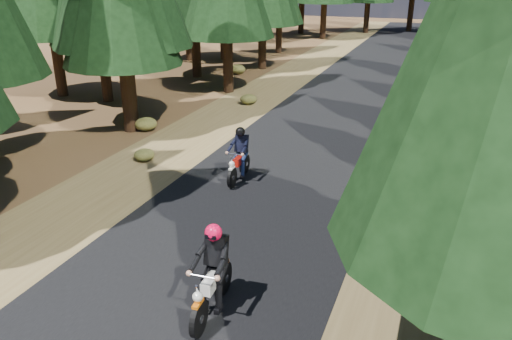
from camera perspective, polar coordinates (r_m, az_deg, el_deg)
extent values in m
plane|color=#4E341C|center=(12.62, -2.47, -7.04)|extent=(120.00, 120.00, 0.00)
cube|color=black|center=(16.88, 4.28, 0.73)|extent=(6.00, 100.00, 0.01)
cube|color=brown|center=(18.63, -9.37, 2.56)|extent=(3.20, 100.00, 0.01)
cube|color=brown|center=(16.28, 19.95, -1.45)|extent=(3.20, 100.00, 0.01)
cylinder|color=black|center=(20.34, -14.79, 11.57)|extent=(0.51, 0.51, 5.34)
cylinder|color=black|center=(15.15, 26.45, 4.92)|extent=(0.48, 0.48, 4.52)
cylinder|color=black|center=(21.15, -14.70, 13.45)|extent=(0.56, 0.56, 6.43)
cylinder|color=black|center=(25.59, -17.19, 13.61)|extent=(0.52, 0.52, 5.56)
cylinder|color=black|center=(26.51, -3.28, 14.95)|extent=(0.53, 0.53, 5.72)
cylinder|color=black|center=(24.59, 27.17, 10.63)|extent=(0.48, 0.48, 4.51)
cylinder|color=black|center=(30.60, -7.00, 16.39)|extent=(0.55, 0.55, 6.37)
cylinder|color=black|center=(33.07, 0.73, 16.32)|extent=(0.53, 0.53, 5.64)
cylinder|color=black|center=(30.09, 26.47, 13.72)|extent=(0.53, 0.53, 5.83)
cylinder|color=black|center=(36.82, -3.76, 16.72)|extent=(0.52, 0.52, 5.45)
cylinder|color=black|center=(39.78, 2.66, 16.40)|extent=(0.48, 0.48, 4.42)
cylinder|color=black|center=(45.98, 0.34, 17.39)|extent=(0.49, 0.49, 4.75)
cylinder|color=black|center=(27.46, -22.04, 13.98)|extent=(0.54, 0.54, 6.00)
cylinder|color=black|center=(36.64, -7.80, 17.30)|extent=(0.56, 0.56, 6.40)
cylinder|color=black|center=(48.54, 7.80, 18.42)|extent=(0.56, 0.56, 6.40)
cylinder|color=black|center=(47.25, 25.20, 16.30)|extent=(0.54, 0.54, 6.00)
cylinder|color=black|center=(53.84, 12.66, 18.24)|extent=(0.54, 0.54, 6.00)
cylinder|color=black|center=(53.16, 21.61, 17.47)|extent=(0.56, 0.56, 6.40)
cylinder|color=black|center=(49.39, 0.36, 18.21)|extent=(0.52, 0.52, 5.60)
ellipsoid|color=#474C1E|center=(26.66, 24.74, 7.40)|extent=(0.97, 0.97, 0.58)
ellipsoid|color=#474C1E|center=(17.48, -12.65, 1.70)|extent=(0.69, 0.69, 0.42)
ellipsoid|color=#474C1E|center=(31.68, 24.25, 9.41)|extent=(0.75, 0.75, 0.45)
ellipsoid|color=#474C1E|center=(16.22, 24.08, -1.20)|extent=(0.85, 0.85, 0.51)
ellipsoid|color=#474C1E|center=(31.62, -2.15, 11.44)|extent=(1.01, 1.01, 0.60)
ellipsoid|color=#474C1E|center=(20.79, -12.49, 5.16)|extent=(0.89, 0.89, 0.53)
ellipsoid|color=#474C1E|center=(12.47, 19.71, -7.24)|extent=(1.01, 1.01, 0.60)
ellipsoid|color=#474C1E|center=(24.38, -0.87, 8.09)|extent=(0.81, 0.81, 0.49)
cube|color=black|center=(9.29, -5.20, -9.92)|extent=(0.42, 0.28, 0.58)
sphere|color=red|center=(9.08, -5.29, -7.64)|extent=(0.35, 0.35, 0.33)
cube|color=black|center=(15.16, -2.00, 2.79)|extent=(0.38, 0.25, 0.54)
sphere|color=black|center=(15.04, -2.02, 4.20)|extent=(0.31, 0.31, 0.30)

